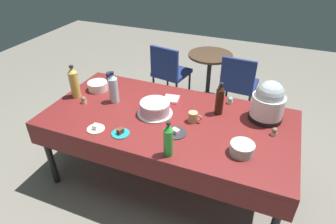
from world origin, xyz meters
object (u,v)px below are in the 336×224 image
(dessert_plate_teal, at_px, (121,133))
(maroon_chair_right, at_px, (238,82))
(glass_salad_bowl, at_px, (242,149))
(coffee_mug_tan, at_px, (193,117))
(potluck_table, at_px, (168,122))
(dessert_plate_charcoal, at_px, (175,132))
(cupcake_rose, at_px, (274,132))
(maroon_chair_left, at_px, (169,70))
(soda_bottle_water, at_px, (113,88))
(coffee_mug_navy, at_px, (110,76))
(cupcake_lemon, at_px, (84,100))
(round_cafe_table, at_px, (209,69))
(ceramic_snack_bowl, at_px, (98,86))
(cupcake_cocoa, at_px, (230,100))
(soda_bottle_cola, at_px, (220,100))
(frosted_layer_cake, at_px, (155,108))
(soda_bottle_ginger_ale, at_px, (74,83))
(dessert_plate_cream, at_px, (96,128))
(soda_bottle_lime_soda, at_px, (168,140))

(dessert_plate_teal, relative_size, maroon_chair_right, 0.17)
(glass_salad_bowl, xyz_separation_m, coffee_mug_tan, (-0.46, 0.26, 0.00))
(potluck_table, relative_size, dessert_plate_charcoal, 12.25)
(cupcake_rose, xyz_separation_m, maroon_chair_left, (-1.45, 1.35, -0.29))
(soda_bottle_water, height_order, coffee_mug_navy, soda_bottle_water)
(cupcake_lemon, xyz_separation_m, round_cafe_table, (0.78, 1.74, -0.28))
(ceramic_snack_bowl, xyz_separation_m, dessert_plate_charcoal, (1.00, -0.39, -0.03))
(coffee_mug_navy, bearing_deg, cupcake_lemon, -87.00)
(potluck_table, distance_m, cupcake_rose, 0.90)
(dessert_plate_charcoal, xyz_separation_m, coffee_mug_navy, (-1.01, 0.63, 0.03))
(potluck_table, relative_size, cupcake_cocoa, 32.59)
(ceramic_snack_bowl, relative_size, coffee_mug_navy, 1.75)
(soda_bottle_cola, bearing_deg, frosted_layer_cake, -156.64)
(ceramic_snack_bowl, xyz_separation_m, maroon_chair_right, (1.25, 1.24, -0.30))
(ceramic_snack_bowl, relative_size, coffee_mug_tan, 1.64)
(coffee_mug_navy, relative_size, coffee_mug_tan, 0.93)
(dessert_plate_charcoal, bearing_deg, potluck_table, 126.15)
(potluck_table, xyz_separation_m, ceramic_snack_bowl, (-0.85, 0.19, 0.10))
(frosted_layer_cake, xyz_separation_m, soda_bottle_ginger_ale, (-0.85, -0.00, 0.09))
(soda_bottle_ginger_ale, distance_m, round_cafe_table, 1.95)
(ceramic_snack_bowl, bearing_deg, maroon_chair_left, 76.77)
(frosted_layer_cake, xyz_separation_m, glass_salad_bowl, (0.81, -0.24, -0.02))
(soda_bottle_ginger_ale, bearing_deg, cupcake_lemon, -27.44)
(soda_bottle_water, relative_size, round_cafe_table, 0.43)
(dessert_plate_teal, height_order, coffee_mug_tan, coffee_mug_tan)
(cupcake_rose, xyz_separation_m, soda_bottle_cola, (-0.49, 0.15, 0.11))
(dessert_plate_charcoal, relative_size, cupcake_lemon, 2.66)
(frosted_layer_cake, bearing_deg, cupcake_rose, 4.57)
(cupcake_lemon, xyz_separation_m, soda_bottle_ginger_ale, (-0.15, 0.08, 0.12))
(cupcake_cocoa, height_order, round_cafe_table, cupcake_cocoa)
(potluck_table, height_order, dessert_plate_teal, dessert_plate_teal)
(dessert_plate_charcoal, bearing_deg, maroon_chair_right, 81.31)
(dessert_plate_cream, bearing_deg, coffee_mug_tan, 29.97)
(maroon_chair_left, bearing_deg, cupcake_rose, -42.99)
(dessert_plate_teal, relative_size, cupcake_lemon, 2.20)
(potluck_table, distance_m, soda_bottle_lime_soda, 0.53)
(soda_bottle_water, bearing_deg, cupcake_rose, 0.84)
(dessert_plate_teal, height_order, cupcake_lemon, cupcake_lemon)
(maroon_chair_right, bearing_deg, soda_bottle_lime_soda, -96.26)
(dessert_plate_cream, height_order, cupcake_lemon, cupcake_lemon)
(soda_bottle_lime_soda, bearing_deg, glass_salad_bowl, 23.55)
(soda_bottle_water, relative_size, maroon_chair_right, 0.36)
(cupcake_lemon, bearing_deg, soda_bottle_ginger_ale, 152.56)
(soda_bottle_water, distance_m, soda_bottle_lime_soda, 0.92)
(frosted_layer_cake, xyz_separation_m, soda_bottle_cola, (0.52, 0.23, 0.08))
(cupcake_lemon, relative_size, cupcake_rose, 1.00)
(maroon_chair_left, xyz_separation_m, maroon_chair_right, (0.96, -0.00, 0.00))
(frosted_layer_cake, distance_m, dessert_plate_cream, 0.54)
(cupcake_lemon, distance_m, cupcake_rose, 1.73)
(soda_bottle_lime_soda, relative_size, coffee_mug_navy, 2.55)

